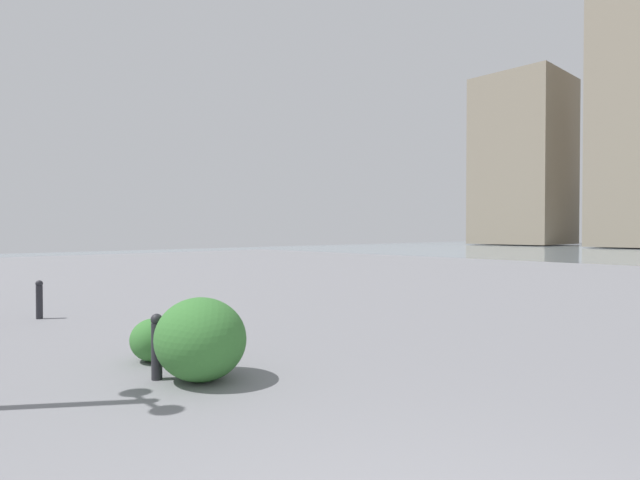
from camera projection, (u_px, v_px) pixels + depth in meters
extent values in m
cube|color=gray|center=(523.00, 162.00, 66.08)|extent=(10.29, 10.83, 21.60)
cylinder|color=#232328|center=(157.00, 351.00, 5.67)|extent=(0.12, 0.12, 0.64)
sphere|color=#232328|center=(157.00, 319.00, 5.66)|extent=(0.13, 0.13, 0.13)
cylinder|color=#232328|center=(39.00, 302.00, 9.59)|extent=(0.12, 0.12, 0.63)
sphere|color=#232328|center=(39.00, 284.00, 9.58)|extent=(0.13, 0.13, 0.13)
ellipsoid|color=#387533|center=(154.00, 340.00, 6.47)|extent=(0.65, 0.58, 0.55)
ellipsoid|color=#387533|center=(200.00, 339.00, 5.63)|extent=(1.10, 0.99, 0.93)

